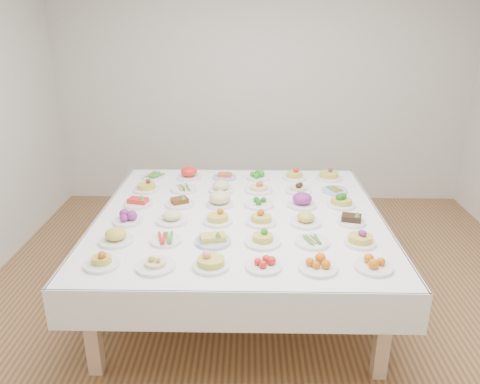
{
  "coord_description": "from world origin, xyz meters",
  "views": [
    {
      "loc": [
        -0.16,
        -3.18,
        2.25
      ],
      "look_at": [
        -0.23,
        0.39,
        0.88
      ],
      "focal_mm": 35.0,
      "sensor_mm": 36.0,
      "label": 1
    }
  ],
  "objects_px": {
    "display_table": "(240,221)",
    "dish_0": "(101,259)",
    "dish_35": "(329,172)",
    "dish_18": "(138,200)"
  },
  "relations": [
    {
      "from": "dish_0",
      "to": "dish_18",
      "type": "distance_m",
      "value": 1.0
    },
    {
      "from": "display_table",
      "to": "dish_18",
      "type": "relative_size",
      "value": 9.58
    },
    {
      "from": "dish_35",
      "to": "dish_18",
      "type": "bearing_deg",
      "value": -157.79
    },
    {
      "from": "display_table",
      "to": "dish_0",
      "type": "relative_size",
      "value": 9.99
    },
    {
      "from": "display_table",
      "to": "dish_35",
      "type": "distance_m",
      "value": 1.21
    },
    {
      "from": "dish_18",
      "to": "dish_35",
      "type": "bearing_deg",
      "value": 22.21
    },
    {
      "from": "dish_18",
      "to": "dish_35",
      "type": "distance_m",
      "value": 1.83
    },
    {
      "from": "dish_18",
      "to": "dish_35",
      "type": "height_order",
      "value": "dish_35"
    },
    {
      "from": "dish_35",
      "to": "dish_0",
      "type": "bearing_deg",
      "value": -135.06
    },
    {
      "from": "dish_0",
      "to": "dish_35",
      "type": "distance_m",
      "value": 2.4
    }
  ]
}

